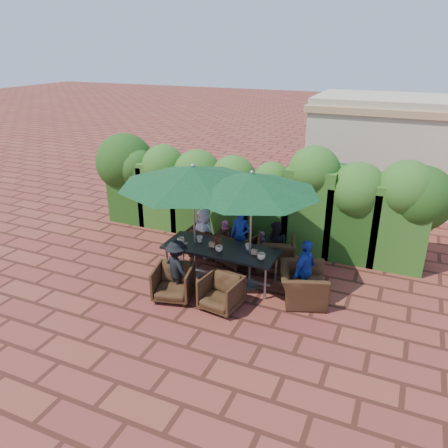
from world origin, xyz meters
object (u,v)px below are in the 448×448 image
at_px(chair_far_right, 276,252).
at_px(chair_near_left, 173,281).
at_px(chair_far_left, 206,239).
at_px(chair_end_right, 303,279).
at_px(chair_near_right, 221,292).
at_px(dining_table, 221,251).
at_px(umbrella_right, 252,183).
at_px(chair_far_mid, 236,247).
at_px(umbrella_left, 193,176).

distance_m(chair_far_right, chair_near_left, 2.45).
height_order(chair_far_left, chair_end_right, chair_end_right).
bearing_deg(chair_far_left, chair_near_right, 122.95).
height_order(dining_table, umbrella_right, umbrella_right).
distance_m(chair_near_left, chair_near_right, 1.00).
bearing_deg(dining_table, chair_near_left, -118.88).
relative_size(chair_far_mid, chair_near_left, 1.08).
xyz_separation_m(umbrella_left, chair_near_left, (0.05, -1.04, -1.84)).
distance_m(umbrella_left, chair_far_mid, 2.09).
xyz_separation_m(chair_near_left, chair_near_right, (1.00, 0.04, -0.02)).
bearing_deg(chair_far_right, chair_near_right, 60.35).
bearing_deg(umbrella_right, chair_near_left, -138.31).
relative_size(umbrella_left, chair_near_right, 4.26).
bearing_deg(umbrella_right, chair_end_right, -5.13).
height_order(umbrella_right, chair_far_mid, umbrella_right).
distance_m(umbrella_right, chair_near_left, 2.43).
xyz_separation_m(dining_table, chair_far_right, (0.90, 0.95, -0.26)).
xyz_separation_m(chair_far_right, chair_end_right, (0.87, -1.01, 0.03)).
relative_size(chair_far_mid, chair_end_right, 0.79).
height_order(dining_table, chair_far_left, chair_far_left).
height_order(dining_table, chair_near_left, dining_table).
height_order(chair_far_left, chair_near_left, chair_far_left).
distance_m(dining_table, umbrella_right, 1.66).
distance_m(chair_far_mid, chair_end_right, 2.00).
relative_size(chair_far_right, chair_near_left, 1.12).
bearing_deg(chair_far_mid, umbrella_left, 74.98).
xyz_separation_m(umbrella_right, chair_end_right, (1.14, -0.10, -1.77)).
relative_size(chair_far_left, chair_far_mid, 0.96).
bearing_deg(chair_far_left, umbrella_right, 146.78).
height_order(dining_table, chair_far_mid, chair_far_mid).
relative_size(umbrella_left, chair_far_left, 3.94).
distance_m(chair_far_mid, chair_far_right, 0.91).
bearing_deg(chair_far_right, chair_far_left, -18.17).
xyz_separation_m(umbrella_left, chair_far_left, (-0.21, 0.98, -1.83)).
bearing_deg(umbrella_left, chair_far_right, 31.24).
distance_m(umbrella_right, chair_far_right, 2.03).
xyz_separation_m(dining_table, chair_far_left, (-0.83, 1.01, -0.29)).
height_order(chair_far_right, chair_end_right, chair_end_right).
bearing_deg(umbrella_right, dining_table, -176.12).
xyz_separation_m(dining_table, umbrella_left, (-0.61, 0.03, 1.54)).
height_order(umbrella_left, chair_near_left, umbrella_left).
bearing_deg(chair_end_right, chair_far_right, 22.01).
distance_m(umbrella_right, chair_far_left, 2.53).
bearing_deg(umbrella_left, chair_near_right, -43.48).
relative_size(umbrella_right, chair_far_left, 3.47).
distance_m(chair_far_left, chair_end_right, 2.81).
bearing_deg(chair_near_left, umbrella_left, 79.33).
distance_m(umbrella_right, chair_near_right, 2.13).
height_order(umbrella_left, umbrella_right, same).
bearing_deg(chair_near_left, chair_end_right, 8.65).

